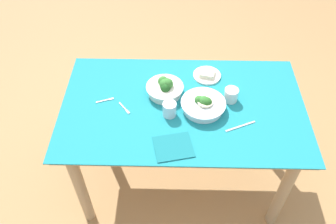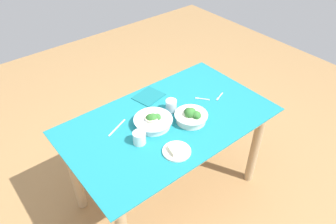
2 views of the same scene
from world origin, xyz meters
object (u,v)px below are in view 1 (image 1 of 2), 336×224
Objects in this scene: broccoli_bowl_near at (203,105)px; water_glass_center at (231,95)px; table_knife_left at (240,126)px; fork_by_far_bowl at (125,108)px; napkin_folded_upper at (173,147)px; fork_by_near_bowl at (106,100)px; bread_side_plate at (207,75)px; broccoli_bowl_far at (165,88)px; water_glass_side at (169,109)px.

broccoli_bowl_near is 0.18m from water_glass_center.
water_glass_center is 0.21m from table_knife_left.
table_knife_left is at bearing 41.40° from fork_by_far_bowl.
napkin_folded_upper is (-0.17, -0.28, -0.03)m from broccoli_bowl_near.
fork_by_near_bowl is 0.53m from napkin_folded_upper.
fork_by_far_bowl is (-0.49, -0.30, -0.01)m from bread_side_plate.
broccoli_bowl_near reaches higher than bread_side_plate.
table_knife_left is at bearing -32.57° from broccoli_bowl_near.
table_knife_left is (0.16, -0.42, -0.01)m from bread_side_plate.
broccoli_bowl_far is 2.74× the size of water_glass_center.
broccoli_bowl_near is at bearing -97.64° from bread_side_plate.
water_glass_center is 0.74m from fork_by_near_bowl.
fork_by_far_bowl is 0.88× the size of fork_by_near_bowl.
napkin_folded_upper reaches higher than fork_by_far_bowl.
water_glass_center reaches higher than table_knife_left.
broccoli_bowl_far reaches higher than bread_side_plate.
water_glass_side is 0.27m from fork_by_far_bowl.
bread_side_plate reaches higher than fork_by_near_bowl.
broccoli_bowl_far is 1.28× the size of bread_side_plate.
broccoli_bowl_near is 2.48× the size of fork_by_near_bowl.
water_glass_center reaches higher than bread_side_plate.
fork_by_near_bowl is at bearing -168.43° from broccoli_bowl_far.
water_glass_side is at bearing 96.09° from napkin_folded_upper.
fork_by_far_bowl is 0.39m from napkin_folded_upper.
water_glass_side reaches higher than fork_by_far_bowl.
table_knife_left is at bearing -68.56° from bread_side_plate.
fork_by_far_bowl is at bearing -171.98° from water_glass_center.
broccoli_bowl_far is at bearing -54.87° from table_knife_left.
fork_by_far_bowl is 0.67m from table_knife_left.
water_glass_side is (-0.23, -0.33, 0.03)m from bread_side_plate.
bread_side_plate is 0.88× the size of napkin_folded_upper.
napkin_folded_upper is (0.06, -0.41, -0.04)m from broccoli_bowl_far.
water_glass_side is (-0.36, -0.13, 0.00)m from water_glass_center.
broccoli_bowl_near is at bearing -56.32° from table_knife_left.
broccoli_bowl_near reaches higher than water_glass_side.
broccoli_bowl_far is 0.26m from broccoli_bowl_near.
water_glass_center is (0.13, -0.21, 0.03)m from bread_side_plate.
water_glass_center is 0.63m from fork_by_far_bowl.
broccoli_bowl_near reaches higher than fork_by_near_bowl.
fork_by_far_bowl is 0.14m from fork_by_near_bowl.
fork_by_far_bowl is (-0.45, -0.01, -0.03)m from broccoli_bowl_near.
broccoli_bowl_far is 0.50m from table_knife_left.
broccoli_bowl_far is at bearing 82.47° from fork_by_far_bowl.
broccoli_bowl_far is 0.41m from napkin_folded_upper.
broccoli_bowl_near is at bearing -26.05° from fork_by_near_bowl.
table_knife_left is at bearing 22.14° from napkin_folded_upper.
bread_side_plate is 0.45m from table_knife_left.
bread_side_plate is 0.65m from fork_by_near_bowl.
water_glass_center is 0.41× the size of napkin_folded_upper.
broccoli_bowl_far is 1.21× the size of table_knife_left.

